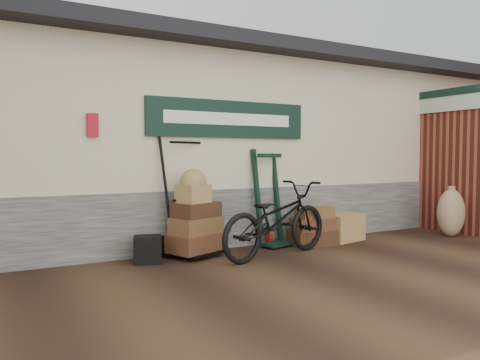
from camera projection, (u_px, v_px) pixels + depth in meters
name	position (u px, v px, depth m)	size (l,w,h in m)	color
ground	(282.00, 258.00, 6.39)	(80.00, 80.00, 0.00)	black
station_building	(199.00, 144.00, 8.69)	(14.40, 4.10, 3.20)	#4C4C47
brick_outbuilding	(438.00, 161.00, 9.64)	(1.71, 4.51, 2.62)	maroon
porter_trolley	(186.00, 191.00, 6.57)	(0.91, 0.68, 1.82)	black
green_barrow	(269.00, 198.00, 7.26)	(0.54, 0.46, 1.50)	black
suitcase_stack	(312.00, 226.00, 7.32)	(0.68, 0.43, 0.61)	#342210
wicker_hamper	(342.00, 227.00, 7.73)	(0.68, 0.44, 0.44)	olive
black_trunk	(148.00, 249.00, 6.12)	(0.35, 0.30, 0.35)	black
bicycle	(276.00, 215.00, 6.48)	(1.99, 0.69, 1.16)	black
burlap_sack_left	(451.00, 213.00, 8.12)	(0.52, 0.43, 0.82)	#8B6B4B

